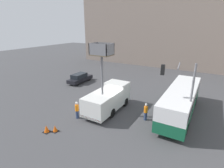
% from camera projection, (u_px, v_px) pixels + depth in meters
% --- Properties ---
extents(ground_plane, '(120.00, 120.00, 0.00)m').
position_uv_depth(ground_plane, '(111.00, 111.00, 19.51)').
color(ground_plane, '#424244').
extents(building_backdrop_far, '(44.00, 10.00, 16.79)m').
position_uv_depth(building_backdrop_far, '(174.00, 29.00, 40.28)').
color(building_backdrop_far, gray).
rests_on(building_backdrop_far, ground_plane).
extents(utility_truck, '(2.51, 6.36, 7.52)m').
position_uv_depth(utility_truck, '(108.00, 98.00, 19.09)').
color(utility_truck, silver).
rests_on(utility_truck, ground_plane).
extents(city_bus, '(2.61, 10.70, 2.96)m').
position_uv_depth(city_bus, '(181.00, 100.00, 18.14)').
color(city_bus, '#145638').
rests_on(city_bus, ground_plane).
extents(traffic_light_pole, '(2.77, 2.52, 6.22)m').
position_uv_depth(traffic_light_pole, '(181.00, 87.00, 14.79)').
color(traffic_light_pole, slate).
rests_on(traffic_light_pole, ground_plane).
extents(road_worker_near_truck, '(0.38, 0.38, 1.82)m').
position_uv_depth(road_worker_near_truck, '(77.00, 110.00, 17.76)').
color(road_worker_near_truck, navy).
rests_on(road_worker_near_truck, ground_plane).
extents(road_worker_directing, '(0.38, 0.38, 1.82)m').
position_uv_depth(road_worker_directing, '(146.00, 112.00, 17.42)').
color(road_worker_directing, navy).
rests_on(road_worker_directing, ground_plane).
extents(traffic_cone_near_truck, '(0.59, 0.59, 0.67)m').
position_uv_depth(traffic_cone_near_truck, '(46.00, 129.00, 15.58)').
color(traffic_cone_near_truck, black).
rests_on(traffic_cone_near_truck, ground_plane).
extents(traffic_cone_mid_road, '(0.53, 0.53, 0.60)m').
position_uv_depth(traffic_cone_mid_road, '(55.00, 129.00, 15.68)').
color(traffic_cone_mid_road, black).
rests_on(traffic_cone_mid_road, ground_plane).
extents(parked_car_curbside, '(1.72, 4.71, 1.54)m').
position_uv_depth(parked_car_curbside, '(80.00, 78.00, 29.06)').
color(parked_car_curbside, black).
rests_on(parked_car_curbside, ground_plane).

